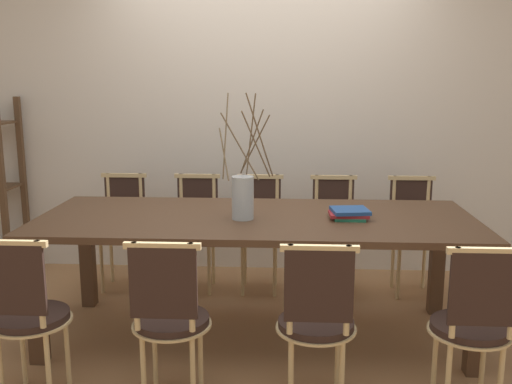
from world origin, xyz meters
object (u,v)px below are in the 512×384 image
chair_near_center (317,318)px  chair_far_center (260,228)px  vase_centerpiece (243,195)px  book_stack (349,214)px  dining_table (256,230)px

chair_near_center → chair_far_center: same height
chair_far_center → vase_centerpiece: 0.99m
chair_far_center → book_stack: size_ratio=3.58×
chair_near_center → book_stack: size_ratio=3.58×
dining_table → chair_near_center: chair_near_center is taller
chair_near_center → chair_far_center: 1.67m
dining_table → chair_near_center: (0.33, -0.82, -0.20)m
book_stack → dining_table: bearing=177.0°
vase_centerpiece → book_stack: vase_centerpiece is taller
book_stack → chair_far_center: bearing=124.2°
book_stack → vase_centerpiece: bearing=-176.4°
dining_table → chair_far_center: chair_far_center is taller
chair_far_center → vase_centerpiece: size_ratio=1.17×
dining_table → vase_centerpiece: 0.25m
chair_near_center → book_stack: chair_near_center is taller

